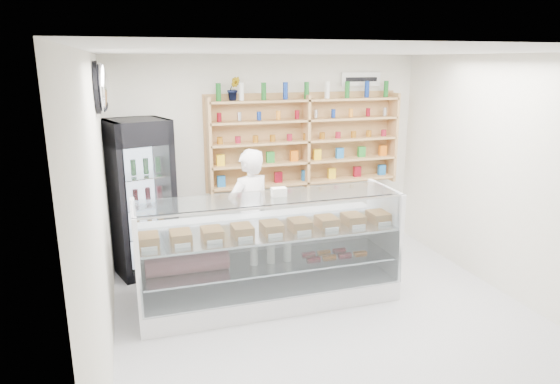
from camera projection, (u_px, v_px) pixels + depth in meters
name	position (u px, v px, depth m)	size (l,w,h in m)	color
room	(341.00, 199.00, 4.91)	(5.00, 5.00, 5.00)	silver
display_counter	(269.00, 273.00, 5.73)	(2.94, 0.88, 1.28)	white
shop_worker	(250.00, 216.00, 6.23)	(0.62, 0.40, 1.69)	white
drinks_cooler	(140.00, 197.00, 6.44)	(0.90, 0.89, 2.02)	black
wall_shelving	(306.00, 141.00, 7.17)	(2.84, 0.28, 1.33)	tan
potted_plant	(234.00, 89.00, 6.67)	(0.17, 0.14, 0.32)	#1E6626
security_mirror	(102.00, 88.00, 5.12)	(0.15, 0.50, 0.50)	silver
wall_sign	(361.00, 79.00, 7.33)	(0.62, 0.03, 0.20)	white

